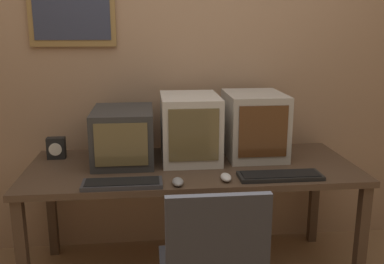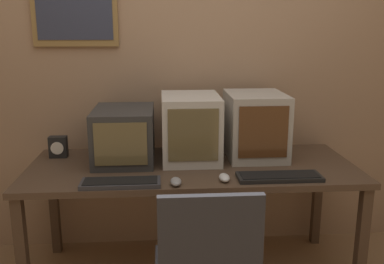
% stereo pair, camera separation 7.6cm
% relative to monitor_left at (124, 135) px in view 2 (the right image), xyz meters
% --- Properties ---
extents(wall_back, '(8.00, 0.08, 2.60)m').
position_rel_monitor_left_xyz_m(wall_back, '(0.40, 0.36, 0.41)').
color(wall_back, tan).
rests_on(wall_back, ground_plane).
extents(desk, '(1.94, 0.79, 0.73)m').
position_rel_monitor_left_xyz_m(desk, '(0.41, -0.12, -0.23)').
color(desk, '#4C3828').
rests_on(desk, ground_plane).
extents(monitor_left, '(0.36, 0.48, 0.32)m').
position_rel_monitor_left_xyz_m(monitor_left, '(0.00, 0.00, 0.00)').
color(monitor_left, '#333333').
rests_on(monitor_left, desk).
extents(monitor_center, '(0.35, 0.46, 0.40)m').
position_rel_monitor_left_xyz_m(monitor_center, '(0.41, 0.01, 0.04)').
color(monitor_center, beige).
rests_on(monitor_center, desk).
extents(monitor_right, '(0.35, 0.45, 0.40)m').
position_rel_monitor_left_xyz_m(monitor_right, '(0.82, 0.03, 0.04)').
color(monitor_right, '#B7B2A8').
rests_on(monitor_right, desk).
extents(keyboard_main, '(0.42, 0.15, 0.03)m').
position_rel_monitor_left_xyz_m(keyboard_main, '(0.01, -0.43, -0.15)').
color(keyboard_main, '#333338').
rests_on(keyboard_main, desk).
extents(keyboard_side, '(0.46, 0.15, 0.03)m').
position_rel_monitor_left_xyz_m(keyboard_side, '(0.86, -0.40, -0.15)').
color(keyboard_side, black).
rests_on(keyboard_side, desk).
extents(mouse_near_keyboard, '(0.06, 0.10, 0.04)m').
position_rel_monitor_left_xyz_m(mouse_near_keyboard, '(0.30, -0.45, -0.14)').
color(mouse_near_keyboard, gray).
rests_on(mouse_near_keyboard, desk).
extents(mouse_far_corner, '(0.06, 0.11, 0.04)m').
position_rel_monitor_left_xyz_m(mouse_far_corner, '(0.56, -0.41, -0.14)').
color(mouse_far_corner, silver).
rests_on(mouse_far_corner, desk).
extents(desk_clock, '(0.11, 0.07, 0.13)m').
position_rel_monitor_left_xyz_m(desk_clock, '(-0.42, 0.09, -0.09)').
color(desk_clock, black).
rests_on(desk_clock, desk).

